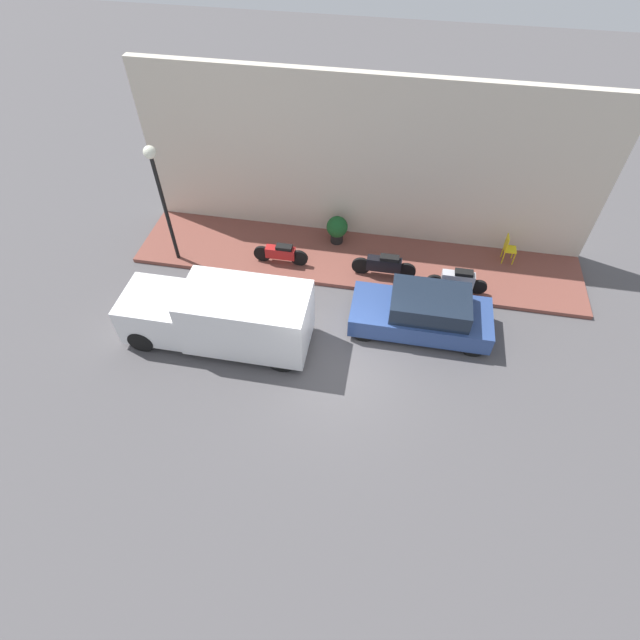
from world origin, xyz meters
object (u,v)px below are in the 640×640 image
Objects in this scene: scooter_silver at (458,280)px; potted_plant at (337,228)px; streetlamp at (158,183)px; motorcycle_black at (384,265)px; motorcycle_red at (281,253)px; cafe_chair at (508,247)px; delivery_van at (219,316)px; parked_car at (423,313)px.

scooter_silver is 1.90× the size of potted_plant.
motorcycle_black is at bearing -87.27° from streetlamp.
motorcycle_red is 4.37m from streetlamp.
cafe_chair is (1.49, -4.00, 0.11)m from motorcycle_black.
delivery_van is 2.82× the size of scooter_silver.
streetlamp is at bearing 90.27° from scooter_silver.
delivery_van is 4.57m from streetlamp.
parked_car is at bearing -146.36° from motorcycle_black.
streetlamp reaches higher than cafe_chair.
scooter_silver is 4.51m from potted_plant.
parked_car reaches higher than cafe_chair.
motorcycle_red is 1.86× the size of cafe_chair.
motorcycle_black is at bearing 110.50° from cafe_chair.
motorcycle_red is 0.45× the size of streetlamp.
scooter_silver is at bearing -89.73° from streetlamp.
potted_plant reaches higher than motorcycle_black.
parked_car is at bearing 142.54° from cafe_chair.
parked_car is 4.12× the size of cafe_chair.
motorcycle_red is at bearing -84.14° from streetlamp.
parked_car reaches higher than scooter_silver.
potted_plant is (1.48, 1.79, 0.12)m from motorcycle_black.
cafe_chair is (4.96, -8.40, -0.30)m from delivery_van.
delivery_van reaches higher than motorcycle_red.
motorcycle_red is at bearing 89.49° from motorcycle_black.
parked_car reaches higher than potted_plant.
delivery_van is at bearing 104.40° from parked_car.
cafe_chair is at bearing -37.46° from parked_car.
scooter_silver is 2.37m from motorcycle_black.
potted_plant is at bearing 41.90° from parked_car.
parked_car is 1.00× the size of streetlamp.
delivery_van reaches higher than potted_plant.
parked_car is 4.08× the size of potted_plant.
scooter_silver is 5.83m from motorcycle_red.
streetlamp is at bearing 109.16° from potted_plant.
motorcycle_red is 1.84× the size of potted_plant.
scooter_silver is 1.91× the size of cafe_chair.
delivery_van is at bearing 120.55° from cafe_chair.
motorcycle_red is at bearing 101.10° from cafe_chair.
potted_plant is at bearing 50.40° from motorcycle_black.
motorcycle_black is 2.10× the size of cafe_chair.
cafe_chair is at bearing -78.90° from motorcycle_red.
cafe_chair is at bearing -69.50° from motorcycle_black.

